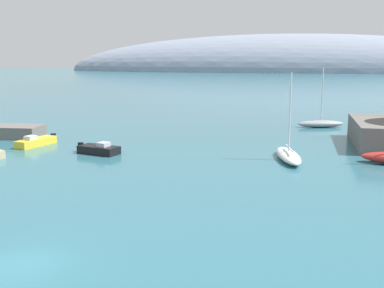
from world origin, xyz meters
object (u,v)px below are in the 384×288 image
object	(u,v)px
sailboat_white_near_shore	(288,155)
motorboat_yellow_outer	(36,142)
sailboat_grey_end_of_line	(321,123)
sailboat_teal_mid_mooring	(384,133)
motorboat_black_alongside_breakwater	(99,149)

from	to	relation	value
sailboat_white_near_shore	motorboat_yellow_outer	world-z (taller)	sailboat_white_near_shore
sailboat_grey_end_of_line	sailboat_teal_mid_mooring	bearing A→B (deg)	117.05
sailboat_white_near_shore	sailboat_grey_end_of_line	size ratio (longest dim) A/B	1.02
sailboat_grey_end_of_line	motorboat_black_alongside_breakwater	bearing A→B (deg)	29.35
sailboat_grey_end_of_line	motorboat_yellow_outer	xyz separation A→B (m)	(-29.49, -19.61, -0.09)
sailboat_teal_mid_mooring	motorboat_black_alongside_breakwater	distance (m)	31.84
motorboat_yellow_outer	sailboat_white_near_shore	bearing A→B (deg)	101.52
sailboat_grey_end_of_line	motorboat_yellow_outer	bearing A→B (deg)	17.34
sailboat_white_near_shore	motorboat_black_alongside_breakwater	size ratio (longest dim) A/B	1.72
sailboat_white_near_shore	motorboat_yellow_outer	size ratio (longest dim) A/B	1.51
motorboat_black_alongside_breakwater	motorboat_yellow_outer	distance (m)	8.35
sailboat_white_near_shore	motorboat_yellow_outer	bearing A→B (deg)	75.05
sailboat_white_near_shore	sailboat_teal_mid_mooring	world-z (taller)	sailboat_teal_mid_mooring
sailboat_teal_mid_mooring	sailboat_grey_end_of_line	bearing A→B (deg)	145.42
sailboat_teal_mid_mooring	motorboat_yellow_outer	size ratio (longest dim) A/B	2.03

